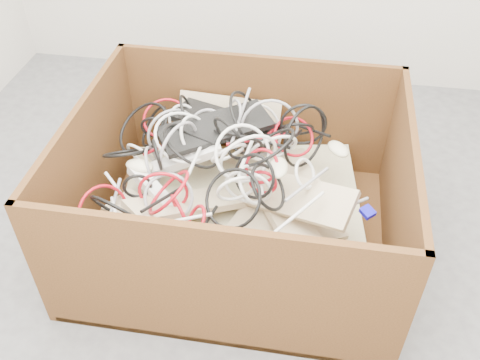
% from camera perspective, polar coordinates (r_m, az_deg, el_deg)
% --- Properties ---
extents(ground, '(3.00, 3.00, 0.00)m').
position_cam_1_polar(ground, '(2.11, -1.39, -9.24)').
color(ground, '#4A4A4C').
rests_on(ground, ground).
extents(cardboard_box, '(1.20, 1.00, 0.58)m').
position_cam_1_polar(cardboard_box, '(2.11, -0.53, -3.47)').
color(cardboard_box, '#38220E').
rests_on(cardboard_box, ground).
extents(keyboard_pile, '(0.90, 0.85, 0.32)m').
position_cam_1_polar(keyboard_pile, '(2.03, -0.37, -0.30)').
color(keyboard_pile, tan).
rests_on(keyboard_pile, cardboard_box).
extents(mice_scatter, '(0.84, 0.60, 0.20)m').
position_cam_1_polar(mice_scatter, '(1.97, -0.89, 0.98)').
color(mice_scatter, beige).
rests_on(mice_scatter, keyboard_pile).
extents(power_strip_left, '(0.28, 0.16, 0.12)m').
position_cam_1_polar(power_strip_left, '(2.02, -5.85, 2.22)').
color(power_strip_left, white).
rests_on(power_strip_left, keyboard_pile).
extents(power_strip_right, '(0.23, 0.20, 0.09)m').
position_cam_1_polar(power_strip_right, '(1.96, -9.27, -0.89)').
color(power_strip_right, white).
rests_on(power_strip_right, keyboard_pile).
extents(vga_plug, '(0.06, 0.06, 0.03)m').
position_cam_1_polar(vga_plug, '(1.89, 13.40, -3.32)').
color(vga_plug, '#0F0CB5').
rests_on(vga_plug, keyboard_pile).
extents(cable_tangle, '(0.89, 0.81, 0.43)m').
position_cam_1_polar(cable_tangle, '(1.99, -2.91, 3.03)').
color(cable_tangle, black).
rests_on(cable_tangle, keyboard_pile).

